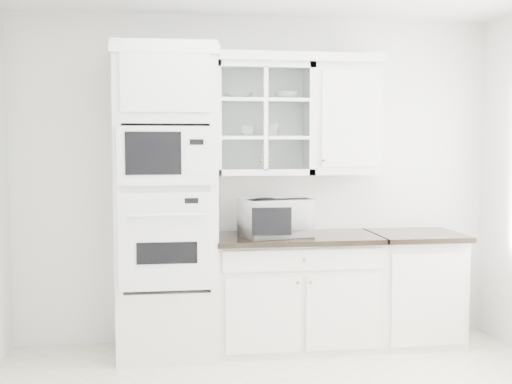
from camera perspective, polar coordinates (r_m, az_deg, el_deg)
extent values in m
cube|color=white|center=(5.38, 0.05, 1.10)|extent=(4.00, 0.02, 2.70)
cube|color=white|center=(5.03, -7.95, -0.89)|extent=(0.76, 0.65, 2.40)
cube|color=white|center=(4.73, -7.92, -4.40)|extent=(0.70, 0.03, 0.72)
cube|color=black|center=(4.72, -7.91, -5.40)|extent=(0.44, 0.01, 0.16)
cube|color=white|center=(4.67, -8.00, 3.20)|extent=(0.70, 0.03, 0.43)
cube|color=black|center=(4.65, -9.12, 3.42)|extent=(0.40, 0.01, 0.31)
cube|color=white|center=(5.28, 3.54, -8.97)|extent=(1.30, 0.60, 0.88)
cube|color=black|center=(5.16, 3.64, -4.08)|extent=(1.32, 0.67, 0.04)
cube|color=white|center=(5.56, 13.81, -8.41)|extent=(0.70, 0.60, 0.88)
cube|color=black|center=(5.44, 14.03, -3.76)|extent=(0.72, 0.67, 0.04)
cube|color=white|center=(5.23, 0.61, 6.49)|extent=(0.80, 0.33, 0.90)
cube|color=white|center=(5.22, 0.61, 4.84)|extent=(0.74, 0.29, 0.02)
cube|color=white|center=(5.23, 0.61, 8.13)|extent=(0.74, 0.29, 0.02)
cube|color=white|center=(5.37, 7.80, 6.39)|extent=(0.55, 0.33, 0.90)
cube|color=white|center=(5.23, -0.51, 11.82)|extent=(2.14, 0.38, 0.07)
imported|color=white|center=(5.08, 1.70, -2.25)|extent=(0.61, 0.55, 0.30)
imported|color=white|center=(5.22, -1.48, 8.53)|extent=(0.27, 0.27, 0.05)
imported|color=white|center=(5.28, 2.77, 8.54)|extent=(0.23, 0.23, 0.06)
imported|color=white|center=(5.20, -0.81, 5.43)|extent=(0.14, 0.14, 0.09)
imported|color=white|center=(5.25, 1.41, 5.53)|extent=(0.13, 0.13, 0.11)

